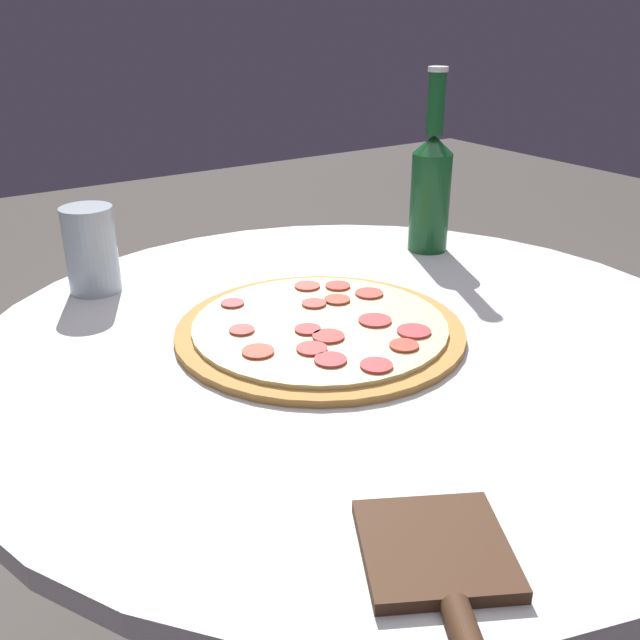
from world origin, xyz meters
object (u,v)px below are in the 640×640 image
(drinking_glass, at_px, (91,250))
(pizza_paddle, at_px, (443,572))
(beer_bottle, at_px, (431,186))
(pizza, at_px, (320,328))

(drinking_glass, bearing_deg, pizza_paddle, -177.54)
(beer_bottle, height_order, drinking_glass, beer_bottle)
(beer_bottle, bearing_deg, pizza, 117.96)
(beer_bottle, bearing_deg, drinking_glass, 76.52)
(pizza, xyz_separation_m, pizza_paddle, (-0.41, 0.16, -0.00))
(pizza, xyz_separation_m, beer_bottle, (0.19, -0.35, 0.11))
(pizza_paddle, distance_m, drinking_glass, 0.73)
(pizza_paddle, relative_size, drinking_glass, 1.74)
(drinking_glass, bearing_deg, pizza, -148.25)
(beer_bottle, relative_size, drinking_glass, 2.36)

